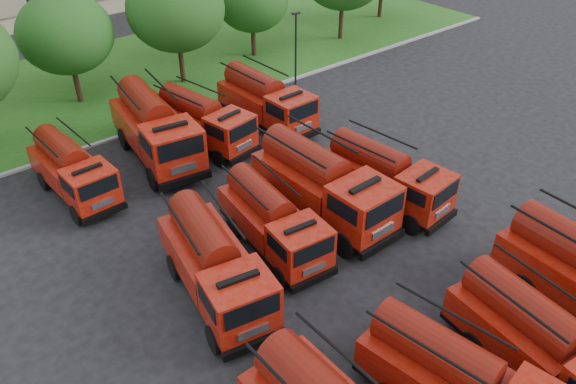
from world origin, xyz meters
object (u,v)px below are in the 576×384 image
at_px(fire_truck_8, 72,170).
at_px(fire_truck_10, 203,121).
at_px(fire_truck_7, 385,176).
at_px(firefighter_3, 556,291).
at_px(fire_truck_2, 544,345).
at_px(fire_truck_9, 155,128).
at_px(firefighter_5, 410,219).
at_px(fire_truck_4, 215,264).
at_px(fire_truck_6, 322,185).
at_px(firefighter_4, 296,384).
at_px(fire_truck_1, 462,384).
at_px(fire_truck_11, 266,101).
at_px(fire_truck_5, 273,221).

bearing_deg(fire_truck_8, fire_truck_10, -0.34).
height_order(fire_truck_7, firefighter_3, fire_truck_7).
height_order(fire_truck_2, fire_truck_9, fire_truck_9).
bearing_deg(firefighter_5, fire_truck_7, -75.05).
xyz_separation_m(fire_truck_4, fire_truck_6, (6.83, 1.31, 0.16)).
distance_m(firefighter_4, firefighter_5, 10.88).
relative_size(fire_truck_6, fire_truck_7, 1.13).
distance_m(fire_truck_2, fire_truck_7, 11.02).
bearing_deg(fire_truck_4, fire_truck_7, 11.97).
bearing_deg(fire_truck_2, fire_truck_4, 128.55).
height_order(fire_truck_1, firefighter_4, fire_truck_1).
xyz_separation_m(firefighter_4, firefighter_5, (10.25, 3.66, 0.00)).
height_order(fire_truck_8, fire_truck_9, fire_truck_9).
xyz_separation_m(fire_truck_10, fire_truck_11, (4.27, -0.27, 0.09)).
distance_m(fire_truck_2, fire_truck_5, 11.43).
bearing_deg(firefighter_4, fire_truck_4, -62.55).
bearing_deg(fire_truck_10, fire_truck_11, -12.98).
distance_m(fire_truck_4, firefighter_4, 5.53).
distance_m(fire_truck_6, fire_truck_8, 12.40).
relative_size(fire_truck_6, fire_truck_9, 0.94).
bearing_deg(fire_truck_11, firefighter_3, -90.72).
bearing_deg(fire_truck_2, fire_truck_10, 97.13).
relative_size(fire_truck_1, fire_truck_8, 1.10).
bearing_deg(fire_truck_9, fire_truck_11, 3.08).
xyz_separation_m(fire_truck_5, fire_truck_6, (3.26, 0.40, 0.31)).
xyz_separation_m(fire_truck_2, fire_truck_10, (0.02, 20.94, -0.06)).
distance_m(fire_truck_5, fire_truck_11, 11.82).
bearing_deg(firefighter_3, fire_truck_9, -81.59).
distance_m(fire_truck_8, fire_truck_9, 5.04).
xyz_separation_m(fire_truck_9, fire_truck_11, (7.06, -0.67, -0.22)).
height_order(fire_truck_7, fire_truck_9, fire_truck_9).
relative_size(fire_truck_2, fire_truck_10, 1.03).
relative_size(fire_truck_5, fire_truck_7, 0.97).
relative_size(fire_truck_2, fire_truck_7, 1.04).
height_order(fire_truck_2, fire_truck_10, fire_truck_2).
distance_m(fire_truck_6, fire_truck_9, 10.38).
bearing_deg(fire_truck_9, firefighter_3, -61.24).
bearing_deg(fire_truck_2, fire_truck_7, 77.60).
distance_m(fire_truck_5, firefighter_5, 7.02).
height_order(fire_truck_9, firefighter_4, fire_truck_9).
height_order(fire_truck_6, fire_truck_7, fire_truck_6).
height_order(fire_truck_4, fire_truck_7, fire_truck_4).
relative_size(fire_truck_1, fire_truck_11, 0.99).
bearing_deg(fire_truck_5, fire_truck_8, 124.74).
relative_size(fire_truck_4, fire_truck_9, 0.89).
distance_m(fire_truck_7, firefighter_5, 2.36).
bearing_deg(firefighter_5, fire_truck_8, -32.51).
bearing_deg(fire_truck_10, fire_truck_7, -80.22).
distance_m(fire_truck_8, fire_truck_10, 7.78).
bearing_deg(fire_truck_1, fire_truck_5, 77.91).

